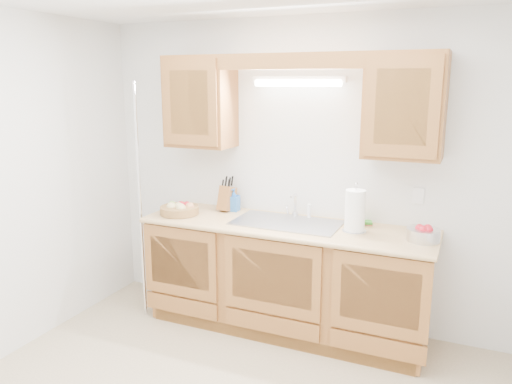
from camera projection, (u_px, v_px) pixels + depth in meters
The scene contains 17 objects.
room at pixel (213, 218), 2.78m from camera, with size 3.52×3.50×2.50m.
base_cabinets at pixel (286, 278), 4.03m from camera, with size 2.20×0.60×0.86m, color brown.
countertop at pixel (286, 226), 3.92m from camera, with size 2.30×0.63×0.04m, color tan.
upper_cabinet_left at pixel (201, 102), 4.17m from camera, with size 0.55×0.33×0.75m, color brown.
upper_cabinet_right at pixel (405, 106), 3.52m from camera, with size 0.55×0.33×0.75m, color brown.
valance at pixel (288, 61), 3.65m from camera, with size 2.20×0.05×0.12m, color brown.
fluorescent_fixture at pixel (298, 81), 3.88m from camera, with size 0.76×0.08×0.08m.
sink at pixel (287, 232), 3.95m from camera, with size 0.84×0.46×0.36m.
wire_shelf_pole at pixel (140, 204), 4.14m from camera, with size 0.03×0.03×2.00m, color silver.
outlet_plate at pixel (418, 196), 3.76m from camera, with size 0.08×0.01×0.12m, color white.
fruit_basket at pixel (180, 209), 4.19m from camera, with size 0.35×0.35×0.10m.
knife_block at pixel (227, 198), 4.30m from camera, with size 0.13×0.19×0.31m.
orange_canister at pixel (360, 213), 3.85m from camera, with size 0.08×0.08×0.20m.
soap_bottle at pixel (234, 200), 4.28m from camera, with size 0.09×0.09×0.20m, color #2360B3.
sponge at pixel (364, 223), 3.91m from camera, with size 0.14×0.11×0.03m.
paper_towel at pixel (355, 211), 3.67m from camera, with size 0.18×0.18×0.38m.
apple_bowl at pixel (423, 234), 3.49m from camera, with size 0.25×0.25×0.12m.
Camera 1 is at (1.30, -2.36, 2.00)m, focal length 35.00 mm.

